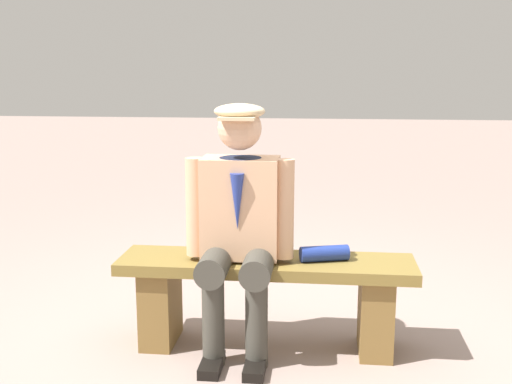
% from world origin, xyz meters
% --- Properties ---
extents(ground_plane, '(30.00, 30.00, 0.00)m').
position_xyz_m(ground_plane, '(0.00, 0.00, 0.00)').
color(ground_plane, gray).
extents(bench, '(1.52, 0.37, 0.48)m').
position_xyz_m(bench, '(0.00, 0.00, 0.31)').
color(bench, olive).
rests_on(bench, ground).
extents(seated_man, '(0.55, 0.53, 1.27)m').
position_xyz_m(seated_man, '(0.13, 0.06, 0.70)').
color(seated_man, tan).
rests_on(seated_man, ground).
extents(rolled_magazine, '(0.26, 0.15, 0.08)m').
position_xyz_m(rolled_magazine, '(-0.30, -0.00, 0.52)').
color(rolled_magazine, navy).
rests_on(rolled_magazine, bench).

